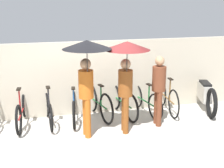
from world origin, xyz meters
TOP-DOWN VIEW (x-y plane):
  - ground_plane at (0.00, 0.00)m, footprint 30.00×30.00m
  - back_wall at (0.00, 1.82)m, footprint 13.45×0.12m
  - parked_bicycle_1 at (-1.56, 1.38)m, footprint 0.44×1.79m
  - parked_bicycle_2 at (-0.94, 1.33)m, footprint 0.44×1.66m
  - parked_bicycle_3 at (-0.31, 1.39)m, footprint 0.44×1.73m
  - parked_bicycle_4 at (0.31, 1.43)m, footprint 0.51×1.72m
  - parked_bicycle_5 at (0.93, 1.40)m, footprint 0.47×1.74m
  - parked_bicycle_6 at (1.56, 1.39)m, footprint 0.46×1.69m
  - parked_bicycle_7 at (2.18, 1.39)m, footprint 0.44×1.72m
  - pedestrian_leading at (-0.15, 0.31)m, footprint 1.00×1.00m
  - pedestrian_center at (0.71, 0.32)m, footprint 0.97×0.97m
  - pedestrian_trailing at (1.59, 0.61)m, footprint 0.32×0.32m
  - motorcycle at (3.27, 1.36)m, footprint 0.82×2.13m

SIDE VIEW (x-z plane):
  - ground_plane at x=0.00m, z-range 0.00..0.00m
  - parked_bicycle_2 at x=-0.94m, z-range -0.15..0.86m
  - parked_bicycle_3 at x=-0.31m, z-range -0.15..0.86m
  - parked_bicycle_6 at x=1.56m, z-range -0.14..0.87m
  - parked_bicycle_1 at x=-1.56m, z-range -0.16..0.89m
  - parked_bicycle_5 at x=0.93m, z-range -0.16..0.93m
  - parked_bicycle_7 at x=2.18m, z-range -0.12..0.91m
  - parked_bicycle_4 at x=0.31m, z-range -0.11..0.91m
  - motorcycle at x=3.27m, z-range -0.05..0.91m
  - back_wall at x=0.00m, z-range 0.00..1.90m
  - pedestrian_trailing at x=1.59m, z-range 0.14..1.82m
  - pedestrian_center at x=0.71m, z-range 0.58..2.67m
  - pedestrian_leading at x=-0.15m, z-range 0.61..2.75m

